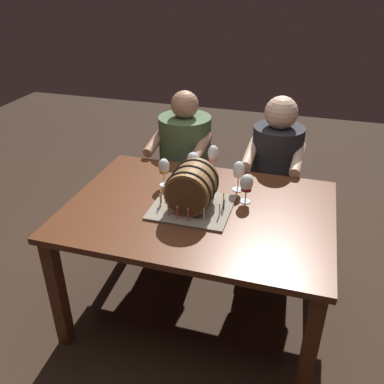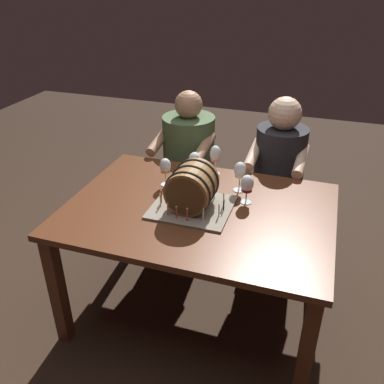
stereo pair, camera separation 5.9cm
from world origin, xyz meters
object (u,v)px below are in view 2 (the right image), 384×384
barrel_cake (192,189)px  wine_glass_red (247,185)px  person_seated_right (277,184)px  person_seated_left (189,170)px  dining_table (199,222)px  wine_glass_amber (165,167)px  wine_glass_white (240,171)px  wine_glass_empty (195,161)px  wine_glass_rose (215,155)px

barrel_cake → wine_glass_red: 0.31m
barrel_cake → person_seated_right: bearing=65.8°
person_seated_left → barrel_cake: bearing=-70.0°
dining_table → person_seated_right: (0.33, 0.79, -0.10)m
dining_table → person_seated_right: 0.87m
wine_glass_amber → person_seated_right: person_seated_right is taller
wine_glass_white → wine_glass_red: size_ratio=1.08×
wine_glass_white → wine_glass_amber: 0.44m
wine_glass_amber → person_seated_right: size_ratio=0.15×
dining_table → wine_glass_amber: 0.39m
dining_table → wine_glass_amber: wine_glass_amber is taller
barrel_cake → person_seated_left: 0.92m
dining_table → wine_glass_white: wine_glass_white is taller
barrel_cake → wine_glass_red: barrel_cake is taller
wine_glass_red → wine_glass_amber: 0.50m
wine_glass_empty → wine_glass_amber: size_ratio=1.06×
dining_table → person_seated_left: 0.87m
wine_glass_empty → wine_glass_rose: size_ratio=0.96×
barrel_cake → wine_glass_white: size_ratio=2.33×
wine_glass_white → person_seated_right: 0.65m
wine_glass_white → wine_glass_amber: size_ratio=1.05×
wine_glass_red → wine_glass_amber: (-0.50, 0.05, 0.01)m
dining_table → wine_glass_rose: bearing=93.8°
dining_table → wine_glass_white: size_ratio=7.89×
wine_glass_red → wine_glass_white: bearing=118.7°
wine_glass_empty → wine_glass_white: bearing=-9.1°
wine_glass_red → wine_glass_empty: bearing=154.5°
dining_table → barrel_cake: (-0.03, -0.02, 0.21)m
dining_table → wine_glass_rose: size_ratio=7.48×
dining_table → wine_glass_amber: bearing=144.8°
wine_glass_empty → person_seated_left: bearing=112.8°
barrel_cake → wine_glass_empty: size_ratio=2.30×
barrel_cake → wine_glass_rose: size_ratio=2.21×
wine_glass_rose → wine_glass_amber: bearing=-135.9°
wine_glass_empty → wine_glass_red: wine_glass_empty is taller
dining_table → wine_glass_rose: (-0.03, 0.42, 0.23)m
person_seated_left → wine_glass_empty: bearing=-67.2°
dining_table → wine_glass_empty: bearing=112.1°
wine_glass_white → wine_glass_red: (0.07, -0.12, -0.01)m
wine_glass_red → person_seated_left: (-0.56, 0.66, -0.31)m
dining_table → wine_glass_empty: size_ratio=7.79×
barrel_cake → person_seated_left: (-0.30, 0.81, -0.31)m
dining_table → wine_glass_empty: wine_glass_empty is taller
wine_glass_empty → wine_glass_rose: (0.10, 0.12, 0.00)m
person_seated_left → person_seated_right: 0.66m
wine_glass_white → person_seated_left: bearing=132.6°
wine_glass_amber → dining_table: bearing=-35.2°
wine_glass_empty → person_seated_left: 0.62m
barrel_cake → wine_glass_empty: bearing=105.5°
barrel_cake → wine_glass_rose: (0.01, 0.44, 0.01)m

